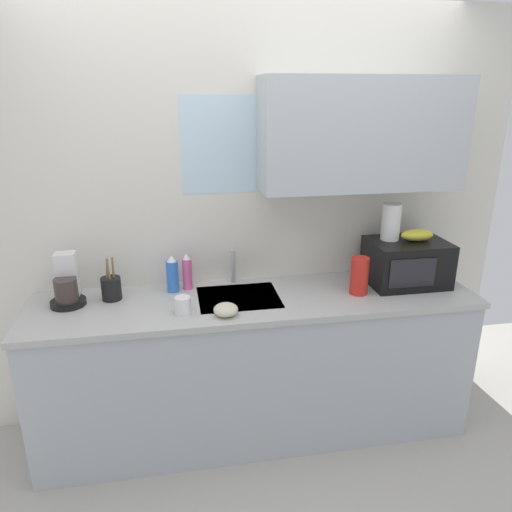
% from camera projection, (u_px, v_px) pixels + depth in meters
% --- Properties ---
extents(kitchen_wall_assembly, '(3.31, 0.42, 2.50)m').
position_uv_depth(kitchen_wall_assembly, '(269.00, 204.00, 2.88)').
color(kitchen_wall_assembly, silver).
rests_on(kitchen_wall_assembly, ground).
extents(counter_unit, '(2.54, 0.63, 0.90)m').
position_uv_depth(counter_unit, '(256.00, 364.00, 2.87)').
color(counter_unit, '#B2B7BC').
rests_on(counter_unit, ground).
extents(sink_faucet, '(0.03, 0.03, 0.21)m').
position_uv_depth(sink_faucet, '(233.00, 267.00, 2.90)').
color(sink_faucet, '#B2B5BA').
rests_on(sink_faucet, counter_unit).
extents(microwave, '(0.46, 0.35, 0.27)m').
position_uv_depth(microwave, '(406.00, 262.00, 2.89)').
color(microwave, black).
rests_on(microwave, counter_unit).
extents(banana_bunch, '(0.20, 0.11, 0.07)m').
position_uv_depth(banana_bunch, '(417.00, 235.00, 2.84)').
color(banana_bunch, gold).
rests_on(banana_bunch, microwave).
extents(paper_towel_roll, '(0.11, 0.11, 0.22)m').
position_uv_depth(paper_towel_roll, '(391.00, 222.00, 2.84)').
color(paper_towel_roll, white).
rests_on(paper_towel_roll, microwave).
extents(coffee_maker, '(0.19, 0.21, 0.28)m').
position_uv_depth(coffee_maker, '(67.00, 286.00, 2.62)').
color(coffee_maker, black).
rests_on(coffee_maker, counter_unit).
extents(dish_soap_bottle_pink, '(0.06, 0.06, 0.22)m').
position_uv_depth(dish_soap_bottle_pink, '(187.00, 272.00, 2.82)').
color(dish_soap_bottle_pink, '#E55999').
rests_on(dish_soap_bottle_pink, counter_unit).
extents(dish_soap_bottle_blue, '(0.07, 0.07, 0.22)m').
position_uv_depth(dish_soap_bottle_blue, '(172.00, 275.00, 2.78)').
color(dish_soap_bottle_blue, blue).
rests_on(dish_soap_bottle_blue, counter_unit).
extents(cereal_canister, '(0.10, 0.10, 0.22)m').
position_uv_depth(cereal_canister, '(359.00, 276.00, 2.75)').
color(cereal_canister, red).
rests_on(cereal_canister, counter_unit).
extents(mug_white, '(0.08, 0.08, 0.09)m').
position_uv_depth(mug_white, '(183.00, 305.00, 2.51)').
color(mug_white, white).
rests_on(mug_white, counter_unit).
extents(utensil_crock, '(0.11, 0.11, 0.25)m').
position_uv_depth(utensil_crock, '(111.00, 288.00, 2.68)').
color(utensil_crock, black).
rests_on(utensil_crock, counter_unit).
extents(small_bowl, '(0.13, 0.13, 0.06)m').
position_uv_depth(small_bowl, '(226.00, 310.00, 2.50)').
color(small_bowl, beige).
rests_on(small_bowl, counter_unit).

